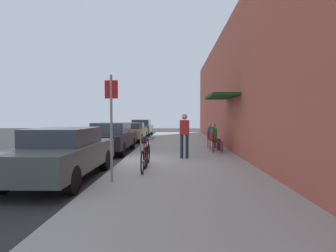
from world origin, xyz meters
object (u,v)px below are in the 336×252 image
(parked_car_1, at_px, (111,137))
(bicycle_1, at_px, (147,155))
(seated_patron_2, at_px, (211,134))
(pedestrian_standing, at_px, (184,132))
(street_sign, at_px, (111,119))
(parked_car_0, at_px, (63,153))
(parked_car_3, at_px, (141,127))
(cafe_chair_1, at_px, (214,140))
(seated_patron_1, at_px, (215,136))
(parked_car_2, at_px, (132,131))
(cafe_chair_2, at_px, (210,138))
(bicycle_0, at_px, (145,158))
(parking_meter, at_px, (141,136))
(cafe_chair_0, at_px, (216,141))

(parked_car_1, xyz_separation_m, bicycle_1, (2.14, -4.06, -0.25))
(seated_patron_2, height_order, pedestrian_standing, pedestrian_standing)
(parked_car_1, distance_m, seated_patron_2, 5.04)
(street_sign, relative_size, bicycle_1, 1.52)
(bicycle_1, bearing_deg, parked_car_0, -145.93)
(parked_car_3, bearing_deg, cafe_chair_1, -66.98)
(street_sign, relative_size, seated_patron_1, 2.02)
(bicycle_1, relative_size, cafe_chair_1, 1.97)
(parked_car_2, xyz_separation_m, cafe_chair_2, (4.85, -4.87, -0.05))
(bicycle_0, height_order, cafe_chair_2, bicycle_0)
(parked_car_0, bearing_deg, parked_car_1, 90.00)
(parked_car_3, distance_m, cafe_chair_1, 12.40)
(parked_car_0, relative_size, parked_car_3, 1.00)
(bicycle_0, height_order, cafe_chair_1, bicycle_0)
(bicycle_0, bearing_deg, cafe_chair_2, 65.75)
(parking_meter, distance_m, pedestrian_standing, 2.34)
(cafe_chair_2, relative_size, seated_patron_2, 0.67)
(parked_car_2, bearing_deg, cafe_chair_0, -54.60)
(street_sign, bearing_deg, parked_car_1, 103.64)
(parked_car_1, height_order, cafe_chair_2, parked_car_1)
(pedestrian_standing, bearing_deg, seated_patron_2, 67.46)
(parked_car_0, height_order, parked_car_1, parked_car_1)
(parking_meter, bearing_deg, cafe_chair_1, 16.50)
(street_sign, xyz_separation_m, cafe_chair_1, (3.35, 6.09, -1.02))
(street_sign, bearing_deg, seated_patron_2, 65.03)
(cafe_chair_2, bearing_deg, pedestrian_standing, -111.70)
(cafe_chair_2, height_order, seated_patron_2, seated_patron_2)
(bicycle_1, bearing_deg, bicycle_0, -88.81)
(cafe_chair_1, distance_m, pedestrian_standing, 2.84)
(parking_meter, bearing_deg, cafe_chair_2, 33.92)
(street_sign, distance_m, cafe_chair_1, 7.02)
(bicycle_0, bearing_deg, parked_car_0, -162.58)
(cafe_chair_0, bearing_deg, cafe_chair_2, 90.07)
(parking_meter, bearing_deg, seated_patron_1, 16.39)
(seated_patron_1, distance_m, seated_patron_2, 1.23)
(parked_car_3, distance_m, parking_meter, 12.49)
(bicycle_1, height_order, pedestrian_standing, pedestrian_standing)
(seated_patron_1, bearing_deg, pedestrian_standing, -122.08)
(cafe_chair_0, bearing_deg, cafe_chair_1, 90.12)
(parked_car_2, relative_size, seated_patron_2, 3.41)
(parked_car_1, relative_size, seated_patron_2, 3.41)
(seated_patron_1, height_order, seated_patron_2, same)
(bicycle_0, relative_size, bicycle_1, 1.00)
(parking_meter, relative_size, cafe_chair_0, 1.52)
(cafe_chair_2, distance_m, seated_patron_2, 0.20)
(seated_patron_2, bearing_deg, cafe_chair_1, -92.73)
(seated_patron_2, bearing_deg, pedestrian_standing, -112.54)
(bicycle_0, distance_m, cafe_chair_0, 4.85)
(bicycle_0, relative_size, pedestrian_standing, 1.01)
(parked_car_2, height_order, cafe_chair_2, parked_car_2)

